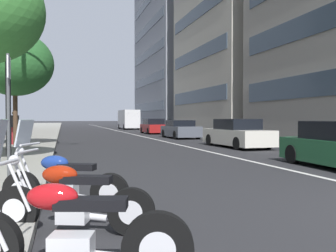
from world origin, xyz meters
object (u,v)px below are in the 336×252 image
object	(u,v)px
delivery_van_ahead	(129,119)
street_tree_mid_sidewalk	(15,64)
street_lamp_with_banners	(18,20)
motorcycle_nearest_camera	(62,184)
car_lead_in_lane	(180,130)
car_following_behind	(153,127)
pedestrian_on_plaza	(15,127)
motorcycle_far_end_row	(67,235)
car_mid_block_traffic	(237,134)
parking_sign_by_curb	(9,109)
motorcycle_under_tarp	(71,202)

from	to	relation	value
delivery_van_ahead	street_tree_mid_sidewalk	world-z (taller)	street_tree_mid_sidewalk
delivery_van_ahead	street_lamp_with_banners	world-z (taller)	street_lamp_with_banners
motorcycle_nearest_camera	street_lamp_with_banners	xyz separation A→B (m)	(7.74, 1.47, 4.52)
car_lead_in_lane	car_following_behind	distance (m)	8.40
street_tree_mid_sidewalk	pedestrian_on_plaza	distance (m)	3.34
motorcycle_far_end_row	car_lead_in_lane	world-z (taller)	motorcycle_far_end_row
motorcycle_nearest_camera	car_mid_block_traffic	xyz separation A→B (m)	(11.00, -8.63, 0.24)
motorcycle_nearest_camera	car_mid_block_traffic	bearing A→B (deg)	-104.35
delivery_van_ahead	street_tree_mid_sidewalk	xyz separation A→B (m)	(-30.36, 10.86, 2.74)
motorcycle_nearest_camera	delivery_van_ahead	bearing A→B (deg)	-77.50
street_lamp_with_banners	car_lead_in_lane	bearing A→B (deg)	-39.10
motorcycle_nearest_camera	delivery_van_ahead	world-z (taller)	delivery_van_ahead
street_tree_mid_sidewalk	delivery_van_ahead	bearing A→B (deg)	-19.69
street_lamp_with_banners	pedestrian_on_plaza	size ratio (longest dim) A/B	4.64
motorcycle_far_end_row	parking_sign_by_curb	bearing A→B (deg)	-59.32
car_mid_block_traffic	pedestrian_on_plaza	xyz separation A→B (m)	(3.31, 11.02, 0.36)
car_lead_in_lane	car_mid_block_traffic	bearing A→B (deg)	179.41
motorcycle_nearest_camera	car_mid_block_traffic	world-z (taller)	motorcycle_nearest_camera
car_lead_in_lane	motorcycle_far_end_row	bearing A→B (deg)	158.05
delivery_van_ahead	car_mid_block_traffic	bearing A→B (deg)	179.81
street_lamp_with_banners	street_tree_mid_sidewalk	bearing A→B (deg)	7.88
car_mid_block_traffic	car_following_behind	bearing A→B (deg)	-1.66
car_lead_in_lane	street_lamp_with_banners	distance (m)	16.34
motorcycle_far_end_row	motorcycle_under_tarp	distance (m)	1.47
delivery_van_ahead	street_lamp_with_banners	xyz separation A→B (m)	(-35.73, 10.12, 3.56)
motorcycle_far_end_row	delivery_van_ahead	bearing A→B (deg)	-84.25
delivery_van_ahead	parking_sign_by_curb	xyz separation A→B (m)	(-42.39, 9.59, 0.27)
car_mid_block_traffic	street_lamp_with_banners	size ratio (longest dim) A/B	0.59
street_lamp_with_banners	street_tree_mid_sidewalk	world-z (taller)	street_lamp_with_banners
delivery_van_ahead	pedestrian_on_plaza	distance (m)	31.17
street_lamp_with_banners	motorcycle_nearest_camera	bearing A→B (deg)	-169.27
parking_sign_by_curb	motorcycle_under_tarp	bearing A→B (deg)	-156.04
car_following_behind	delivery_van_ahead	size ratio (longest dim) A/B	0.67
motorcycle_under_tarp	parking_sign_by_curb	xyz separation A→B (m)	(2.35, 1.04, 1.26)
car_lead_in_lane	car_following_behind	size ratio (longest dim) A/B	1.03
car_mid_block_traffic	car_lead_in_lane	distance (m)	8.97
parking_sign_by_curb	street_tree_mid_sidewalk	bearing A→B (deg)	6.04
car_following_behind	street_tree_mid_sidewalk	world-z (taller)	street_tree_mid_sidewalk
parking_sign_by_curb	street_lamp_with_banners	world-z (taller)	street_lamp_with_banners
car_mid_block_traffic	car_lead_in_lane	bearing A→B (deg)	-1.24
motorcycle_nearest_camera	parking_sign_by_curb	bearing A→B (deg)	-25.17
car_mid_block_traffic	parking_sign_by_curb	xyz separation A→B (m)	(-9.93, 9.57, 0.99)
motorcycle_far_end_row	motorcycle_nearest_camera	size ratio (longest dim) A/B	1.08
street_lamp_with_banners	pedestrian_on_plaza	xyz separation A→B (m)	(6.58, 0.92, -3.92)
motorcycle_nearest_camera	delivery_van_ahead	size ratio (longest dim) A/B	0.32
motorcycle_far_end_row	parking_sign_by_curb	distance (m)	4.13
car_lead_in_lane	car_following_behind	world-z (taller)	car_following_behind
car_lead_in_lane	delivery_van_ahead	distance (m)	23.51
motorcycle_nearest_camera	parking_sign_by_curb	distance (m)	1.88
street_lamp_with_banners	car_mid_block_traffic	bearing A→B (deg)	-72.09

